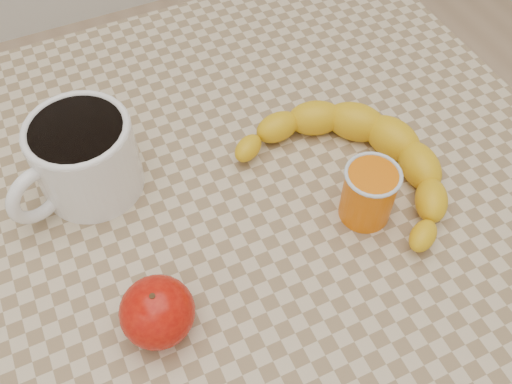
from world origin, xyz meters
name	(u,v)px	position (x,y,z in m)	size (l,w,h in m)	color
table	(256,241)	(0.00, 0.00, 0.66)	(0.80, 0.80, 0.75)	#C4AF8B
coffee_mug	(82,156)	(-0.17, 0.10, 0.80)	(0.18, 0.16, 0.10)	white
orange_juice_glass	(369,193)	(0.11, -0.07, 0.79)	(0.06, 0.06, 0.07)	orange
apple	(157,312)	(-0.15, -0.10, 0.78)	(0.09, 0.09, 0.07)	#980805
banana	(356,163)	(0.12, -0.01, 0.77)	(0.31, 0.36, 0.05)	gold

